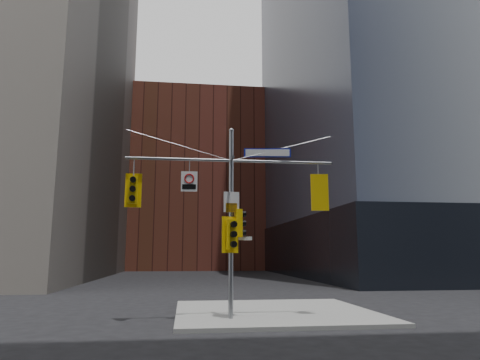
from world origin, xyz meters
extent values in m
plane|color=black|center=(0.00, 0.00, 0.00)|extent=(160.00, 160.00, 0.00)
cube|color=gray|center=(2.00, 4.00, 0.07)|extent=(8.00, 8.00, 0.15)
cube|color=black|center=(28.00, 32.00, 3.00)|extent=(36.40, 36.40, 6.00)
cube|color=maroon|center=(0.00, 58.00, 14.00)|extent=(26.00, 20.00, 28.00)
cylinder|color=gray|center=(0.00, 2.00, 3.60)|extent=(0.18, 0.18, 7.20)
sphere|color=gray|center=(0.00, 2.00, 7.20)|extent=(0.20, 0.20, 0.20)
cylinder|color=gray|center=(-2.00, 2.00, 6.00)|extent=(4.00, 0.11, 0.11)
cylinder|color=gray|center=(2.00, 2.00, 6.00)|extent=(4.00, 0.11, 0.11)
cylinder|color=gray|center=(0.00, 1.65, 6.00)|extent=(0.10, 0.70, 0.10)
cylinder|color=gray|center=(-2.00, 2.00, 6.55)|extent=(4.00, 0.02, 1.12)
cylinder|color=gray|center=(2.00, 2.00, 6.55)|extent=(4.00, 0.02, 1.12)
cube|color=#E4B60C|center=(-3.66, 2.00, 4.80)|extent=(0.35, 0.26, 1.04)
cube|color=#E4B60C|center=(-3.67, 2.18, 4.80)|extent=(0.61, 0.07, 1.28)
cylinder|color=black|center=(-3.65, 1.80, 5.15)|extent=(0.23, 0.17, 0.22)
cylinder|color=black|center=(-3.65, 1.88, 5.15)|extent=(0.19, 0.03, 0.19)
cylinder|color=black|center=(-3.65, 1.80, 4.80)|extent=(0.23, 0.17, 0.22)
cylinder|color=black|center=(-3.65, 1.88, 4.80)|extent=(0.19, 0.03, 0.19)
cylinder|color=black|center=(-3.65, 1.80, 4.45)|extent=(0.23, 0.17, 0.22)
cylinder|color=black|center=(-3.65, 1.88, 4.45)|extent=(0.19, 0.03, 0.19)
cube|color=#E4B60C|center=(3.45, 2.00, 4.80)|extent=(0.40, 0.31, 1.15)
cube|color=#E4B60C|center=(3.42, 1.80, 4.80)|extent=(0.68, 0.13, 1.43)
cylinder|color=black|center=(3.47, 2.22, 5.18)|extent=(0.26, 0.20, 0.24)
cylinder|color=black|center=(3.46, 2.13, 5.18)|extent=(0.21, 0.05, 0.21)
cylinder|color=black|center=(3.47, 2.22, 4.80)|extent=(0.26, 0.20, 0.24)
cylinder|color=black|center=(3.46, 2.13, 4.80)|extent=(0.21, 0.05, 0.21)
cylinder|color=black|center=(3.47, 2.22, 4.42)|extent=(0.26, 0.20, 0.24)
cylinder|color=black|center=(3.46, 2.13, 4.42)|extent=(0.21, 0.05, 0.21)
cube|color=#E4B60C|center=(0.28, 2.00, 3.59)|extent=(0.29, 0.37, 1.06)
cylinder|color=black|center=(0.48, 2.03, 3.95)|extent=(0.19, 0.24, 0.22)
cylinder|color=black|center=(0.40, 2.02, 3.95)|extent=(0.05, 0.19, 0.19)
cylinder|color=black|center=(0.48, 2.03, 3.59)|extent=(0.19, 0.24, 0.22)
cylinder|color=black|center=(0.40, 2.02, 3.59)|extent=(0.05, 0.19, 0.19)
cylinder|color=black|center=(0.48, 2.03, 3.24)|extent=(0.19, 0.24, 0.22)
cylinder|color=black|center=(0.40, 2.02, 3.24)|extent=(0.05, 0.19, 0.19)
cube|color=#E4B60C|center=(0.00, 1.72, 3.16)|extent=(0.40, 0.32, 1.08)
cube|color=#E4B60C|center=(-0.04, 1.90, 3.16)|extent=(0.63, 0.19, 1.34)
cylinder|color=black|center=(0.05, 1.52, 3.52)|extent=(0.26, 0.21, 0.23)
cylinder|color=black|center=(0.03, 1.60, 3.52)|extent=(0.20, 0.07, 0.20)
cylinder|color=black|center=(0.05, 1.52, 3.16)|extent=(0.26, 0.21, 0.23)
cylinder|color=black|center=(0.03, 1.60, 3.16)|extent=(0.20, 0.07, 0.20)
cylinder|color=black|center=(0.05, 1.52, 2.80)|extent=(0.26, 0.21, 0.23)
cylinder|color=#0CE559|center=(0.03, 1.60, 2.80)|extent=(0.20, 0.07, 0.20)
cube|color=#111DA1|center=(1.42, 2.00, 6.35)|extent=(1.82, 0.26, 0.36)
cube|color=silver|center=(1.42, 1.98, 6.35)|extent=(1.71, 0.22, 0.27)
cube|color=silver|center=(-1.60, 1.98, 5.15)|extent=(0.62, 0.05, 0.77)
torus|color=#B20A0A|center=(-1.60, 1.96, 5.25)|extent=(0.38, 0.06, 0.38)
cube|color=black|center=(-1.60, 1.96, 4.95)|extent=(0.51, 0.02, 0.18)
cube|color=silver|center=(0.00, 1.88, 4.38)|extent=(0.59, 0.08, 0.77)
cube|color=#D88C00|center=(0.00, 1.86, 4.16)|extent=(0.43, 0.05, 0.34)
cube|color=silver|center=(0.45, 2.00, 3.02)|extent=(0.69, 0.11, 0.14)
cube|color=#145926|center=(0.00, 2.45, 2.81)|extent=(0.07, 0.68, 0.14)
camera|label=1|loc=(-1.69, -14.02, 2.47)|focal=32.00mm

